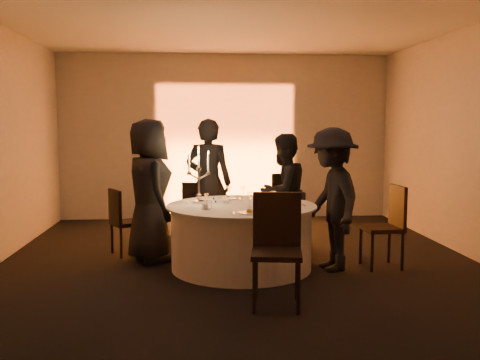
{
  "coord_description": "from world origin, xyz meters",
  "views": [
    {
      "loc": [
        -0.53,
        -6.3,
        1.74
      ],
      "look_at": [
        0.0,
        0.2,
        1.05
      ],
      "focal_mm": 40.0,
      "sensor_mm": 36.0,
      "label": 1
    }
  ],
  "objects": [
    {
      "name": "tumbler_b",
      "position": [
        -0.17,
        0.12,
        0.82
      ],
      "size": [
        0.07,
        0.07,
        0.09
      ],
      "primitive_type": "cylinder",
      "color": "white",
      "rests_on": "banquet_table"
    },
    {
      "name": "wine_glass_c",
      "position": [
        -0.13,
        0.34,
        0.91
      ],
      "size": [
        0.07,
        0.07,
        0.19
      ],
      "color": "white",
      "rests_on": "banquet_table"
    },
    {
      "name": "plate_back_left",
      "position": [
        -0.15,
        0.52,
        0.78
      ],
      "size": [
        0.36,
        0.25,
        0.01
      ],
      "color": "white",
      "rests_on": "banquet_table"
    },
    {
      "name": "wine_glass_e",
      "position": [
        0.35,
        -0.22,
        0.91
      ],
      "size": [
        0.07,
        0.07,
        0.19
      ],
      "color": "white",
      "rests_on": "banquet_table"
    },
    {
      "name": "plate_right",
      "position": [
        0.56,
        -0.13,
        0.78
      ],
      "size": [
        0.36,
        0.25,
        0.01
      ],
      "color": "white",
      "rests_on": "banquet_table"
    },
    {
      "name": "plate_back_right",
      "position": [
        0.34,
        0.53,
        0.79
      ],
      "size": [
        0.35,
        0.26,
        0.08
      ],
      "color": "white",
      "rests_on": "banquet_table"
    },
    {
      "name": "tumbler_c",
      "position": [
        0.38,
        -0.4,
        0.82
      ],
      "size": [
        0.07,
        0.07,
        0.09
      ],
      "primitive_type": "cylinder",
      "color": "white",
      "rests_on": "banquet_table"
    },
    {
      "name": "plate_front",
      "position": [
        0.04,
        -0.61,
        0.79
      ],
      "size": [
        0.36,
        0.25,
        0.08
      ],
      "color": "white",
      "rests_on": "banquet_table"
    },
    {
      "name": "banquet_table",
      "position": [
        0.0,
        0.0,
        0.38
      ],
      "size": [
        1.8,
        1.8,
        0.77
      ],
      "color": "black",
      "rests_on": "floor"
    },
    {
      "name": "chair_right",
      "position": [
        1.78,
        -0.1,
        0.56
      ],
      "size": [
        0.46,
        0.46,
        1.0
      ],
      "rotation": [
        0.0,
        0.0,
        -1.51
      ],
      "color": "black",
      "rests_on": "floor"
    },
    {
      "name": "wine_glass_d",
      "position": [
        0.08,
        -0.21,
        0.91
      ],
      "size": [
        0.07,
        0.07,
        0.19
      ],
      "color": "white",
      "rests_on": "banquet_table"
    },
    {
      "name": "candelabra",
      "position": [
        -0.5,
        0.24,
        1.01
      ],
      "size": [
        0.29,
        0.14,
        0.7
      ],
      "color": "white",
      "rests_on": "banquet_table"
    },
    {
      "name": "chair_back_right",
      "position": [
        0.68,
        1.28,
        0.59
      ],
      "size": [
        0.61,
        0.61,
        1.04
      ],
      "rotation": [
        0.0,
        0.0,
        -2.7
      ],
      "color": "black",
      "rests_on": "floor"
    },
    {
      "name": "guest_back_left",
      "position": [
        -0.36,
        1.27,
        0.91
      ],
      "size": [
        0.76,
        0.6,
        1.82
      ],
      "primitive_type": "imported",
      "rotation": [
        0.0,
        0.0,
        2.86
      ],
      "color": "black",
      "rests_on": "floor"
    },
    {
      "name": "chair_left",
      "position": [
        -1.51,
        0.78,
        0.49
      ],
      "size": [
        0.53,
        0.53,
        0.88
      ],
      "rotation": [
        0.0,
        0.0,
        2.08
      ],
      "color": "black",
      "rests_on": "floor"
    },
    {
      "name": "uplighter_fixture",
      "position": [
        0.0,
        3.2,
        0.05
      ],
      "size": [
        0.25,
        0.12,
        0.1
      ],
      "primitive_type": "cube",
      "color": "black",
      "rests_on": "floor"
    },
    {
      "name": "wine_glass_b",
      "position": [
        -0.42,
        -0.35,
        0.91
      ],
      "size": [
        0.07,
        0.07,
        0.19
      ],
      "color": "white",
      "rests_on": "banquet_table"
    },
    {
      "name": "guest_left",
      "position": [
        -1.13,
        0.45,
        0.9
      ],
      "size": [
        0.86,
        1.03,
        1.8
      ],
      "primitive_type": "imported",
      "rotation": [
        0.0,
        0.0,
        1.95
      ],
      "color": "black",
      "rests_on": "floor"
    },
    {
      "name": "tumbler_a",
      "position": [
        0.33,
        0.15,
        0.82
      ],
      "size": [
        0.07,
        0.07,
        0.09
      ],
      "primitive_type": "cylinder",
      "color": "white",
      "rests_on": "banquet_table"
    },
    {
      "name": "wine_glass_a",
      "position": [
        0.04,
        0.34,
        0.91
      ],
      "size": [
        0.07,
        0.07,
        0.19
      ],
      "color": "white",
      "rests_on": "banquet_table"
    },
    {
      "name": "chair_back_left",
      "position": [
        -0.53,
        1.52,
        0.5
      ],
      "size": [
        0.49,
        0.49,
        0.89
      ],
      "rotation": [
        0.0,
        0.0,
        2.83
      ],
      "color": "black",
      "rests_on": "floor"
    },
    {
      "name": "wall_front",
      "position": [
        0.0,
        -3.5,
        1.5
      ],
      "size": [
        7.0,
        0.0,
        7.0
      ],
      "primitive_type": "plane",
      "rotation": [
        -1.57,
        0.0,
        0.0
      ],
      "color": "beige",
      "rests_on": "floor"
    },
    {
      "name": "floor",
      "position": [
        0.0,
        0.0,
        0.0
      ],
      "size": [
        7.0,
        7.0,
        0.0
      ],
      "primitive_type": "plane",
      "color": "black",
      "rests_on": "ground"
    },
    {
      "name": "tumbler_d",
      "position": [
        -0.39,
        -0.24,
        0.82
      ],
      "size": [
        0.07,
        0.07,
        0.09
      ],
      "primitive_type": "cylinder",
      "color": "white",
      "rests_on": "banquet_table"
    },
    {
      "name": "wall_back",
      "position": [
        0.0,
        3.5,
        1.5
      ],
      "size": [
        7.0,
        0.0,
        7.0
      ],
      "primitive_type": "plane",
      "rotation": [
        1.57,
        0.0,
        0.0
      ],
      "color": "beige",
      "rests_on": "floor"
    },
    {
      "name": "guest_right",
      "position": [
        1.06,
        -0.15,
        0.85
      ],
      "size": [
        0.77,
        1.17,
        1.7
      ],
      "primitive_type": "imported",
      "rotation": [
        0.0,
        0.0,
        -1.43
      ],
      "color": "black",
      "rests_on": "floor"
    },
    {
      "name": "guest_back_right",
      "position": [
        0.65,
        0.87,
        0.8
      ],
      "size": [
        0.99,
        0.95,
        1.61
      ],
      "primitive_type": "imported",
      "rotation": [
        0.0,
        0.0,
        -2.5
      ],
      "color": "black",
      "rests_on": "floor"
    },
    {
      "name": "chair_front",
      "position": [
        0.23,
        -1.31,
        0.61
      ],
      "size": [
        0.54,
        0.54,
        1.07
      ],
      "rotation": [
        0.0,
        0.0,
        -0.15
      ],
      "color": "black",
      "rests_on": "floor"
    },
    {
      "name": "coffee_cup",
      "position": [
        -0.44,
        -0.3,
        0.8
      ],
      "size": [
        0.11,
        0.11,
        0.07
      ],
      "color": "white",
      "rests_on": "banquet_table"
    },
    {
      "name": "plate_left",
      "position": [
        -0.47,
        0.25,
        0.78
      ],
      "size": [
        0.36,
        0.25,
        0.01
      ],
      "color": "white",
      "rests_on": "banquet_table"
    },
    {
      "name": "ceiling",
      "position": [
        0.0,
        0.0,
        3.0
      ],
      "size": [
        7.0,
        7.0,
        0.0
      ],
      "primitive_type": "plane",
      "rotation": [
        3.14,
        0.0,
        0.0
      ],
      "color": "silver",
      "rests_on": "wall_back"
    }
  ]
}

